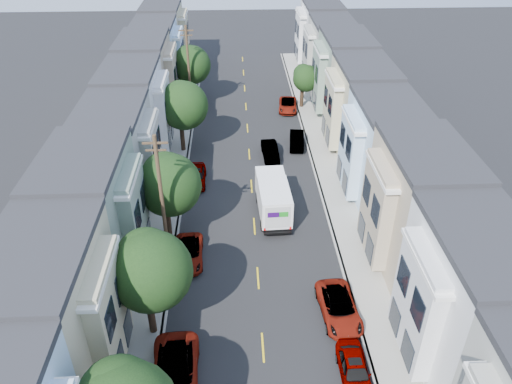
{
  "coord_description": "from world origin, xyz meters",
  "views": [
    {
      "loc": [
        -1.3,
        -25.78,
        23.7
      ],
      "look_at": [
        0.21,
        7.62,
        2.2
      ],
      "focal_mm": 35.0,
      "sensor_mm": 36.0,
      "label": 1
    }
  ],
  "objects_px": {
    "tree_c": "(168,185)",
    "utility_pole_far": "(189,71)",
    "parked_left_d": "(197,176)",
    "parked_right_a": "(354,370)",
    "tree_far_r": "(305,79)",
    "parked_left_b": "(175,374)",
    "fedex_truck": "(273,197)",
    "tree_b": "(150,272)",
    "tree_e": "(191,65)",
    "lead_sedan": "(270,151)",
    "utility_pole_near": "(162,203)",
    "tree_d": "(183,106)",
    "parked_left_c": "(189,253)",
    "parked_right_b": "(339,308)",
    "parked_right_c": "(297,140)",
    "parked_right_d": "(288,105)"
  },
  "relations": [
    {
      "from": "tree_c",
      "to": "utility_pole_far",
      "type": "distance_m",
      "value": 22.85
    },
    {
      "from": "parked_left_d",
      "to": "parked_right_a",
      "type": "relative_size",
      "value": 1.01
    },
    {
      "from": "tree_far_r",
      "to": "parked_left_b",
      "type": "height_order",
      "value": "tree_far_r"
    },
    {
      "from": "fedex_truck",
      "to": "tree_b",
      "type": "bearing_deg",
      "value": -125.58
    },
    {
      "from": "tree_e",
      "to": "lead_sedan",
      "type": "height_order",
      "value": "tree_e"
    },
    {
      "from": "tree_b",
      "to": "utility_pole_near",
      "type": "distance_m",
      "value": 6.51
    },
    {
      "from": "tree_d",
      "to": "utility_pole_near",
      "type": "relative_size",
      "value": 0.72
    },
    {
      "from": "tree_far_r",
      "to": "parked_right_a",
      "type": "xyz_separation_m",
      "value": [
        -2.0,
        -37.81,
        -2.88
      ]
    },
    {
      "from": "tree_c",
      "to": "parked_left_c",
      "type": "bearing_deg",
      "value": -64.98
    },
    {
      "from": "lead_sedan",
      "to": "tree_e",
      "type": "bearing_deg",
      "value": 118.26
    },
    {
      "from": "tree_far_r",
      "to": "utility_pole_far",
      "type": "bearing_deg",
      "value": -173.58
    },
    {
      "from": "parked_left_d",
      "to": "parked_right_b",
      "type": "distance_m",
      "value": 19.23
    },
    {
      "from": "tree_e",
      "to": "utility_pole_far",
      "type": "distance_m",
      "value": 2.78
    },
    {
      "from": "tree_e",
      "to": "parked_left_b",
      "type": "xyz_separation_m",
      "value": [
        1.4,
        -38.99,
        -4.16
      ]
    },
    {
      "from": "tree_b",
      "to": "parked_left_c",
      "type": "bearing_deg",
      "value": 78.11
    },
    {
      "from": "tree_d",
      "to": "utility_pole_far",
      "type": "height_order",
      "value": "utility_pole_far"
    },
    {
      "from": "parked_left_b",
      "to": "parked_right_c",
      "type": "bearing_deg",
      "value": 67.87
    },
    {
      "from": "fedex_truck",
      "to": "parked_right_b",
      "type": "bearing_deg",
      "value": -76.12
    },
    {
      "from": "tree_b",
      "to": "utility_pole_far",
      "type": "bearing_deg",
      "value": 90.0
    },
    {
      "from": "utility_pole_near",
      "to": "utility_pole_far",
      "type": "relative_size",
      "value": 1.0
    },
    {
      "from": "tree_b",
      "to": "parked_left_b",
      "type": "height_order",
      "value": "tree_b"
    },
    {
      "from": "lead_sedan",
      "to": "parked_left_c",
      "type": "xyz_separation_m",
      "value": [
        -6.93,
        -15.16,
        -0.06
      ]
    },
    {
      "from": "parked_left_d",
      "to": "parked_right_d",
      "type": "relative_size",
      "value": 0.96
    },
    {
      "from": "tree_far_r",
      "to": "fedex_truck",
      "type": "xyz_separation_m",
      "value": [
        -5.31,
        -21.88,
        -1.9
      ]
    },
    {
      "from": "utility_pole_near",
      "to": "parked_right_a",
      "type": "distance_m",
      "value": 15.88
    },
    {
      "from": "fedex_truck",
      "to": "parked_right_a",
      "type": "bearing_deg",
      "value": -80.76
    },
    {
      "from": "utility_pole_near",
      "to": "parked_left_c",
      "type": "relative_size",
      "value": 2.26
    },
    {
      "from": "tree_c",
      "to": "parked_right_c",
      "type": "relative_size",
      "value": 1.74
    },
    {
      "from": "tree_e",
      "to": "lead_sedan",
      "type": "bearing_deg",
      "value": -58.22
    },
    {
      "from": "parked_right_b",
      "to": "parked_right_c",
      "type": "xyz_separation_m",
      "value": [
        0.0,
        23.2,
        -0.01
      ]
    },
    {
      "from": "parked_left_b",
      "to": "parked_right_c",
      "type": "relative_size",
      "value": 1.39
    },
    {
      "from": "tree_e",
      "to": "parked_left_c",
      "type": "distance_m",
      "value": 28.98
    },
    {
      "from": "parked_right_b",
      "to": "tree_b",
      "type": "bearing_deg",
      "value": -179.5
    },
    {
      "from": "tree_e",
      "to": "parked_right_b",
      "type": "xyz_separation_m",
      "value": [
        11.2,
        -34.44,
        -4.25
      ]
    },
    {
      "from": "parked_left_b",
      "to": "parked_right_d",
      "type": "distance_m",
      "value": 38.25
    },
    {
      "from": "tree_b",
      "to": "tree_e",
      "type": "height_order",
      "value": "tree_b"
    },
    {
      "from": "fedex_truck",
      "to": "parked_right_c",
      "type": "relative_size",
      "value": 1.56
    },
    {
      "from": "parked_left_c",
      "to": "parked_right_d",
      "type": "relative_size",
      "value": 0.99
    },
    {
      "from": "parked_right_d",
      "to": "tree_e",
      "type": "bearing_deg",
      "value": 175.73
    },
    {
      "from": "utility_pole_near",
      "to": "parked_left_d",
      "type": "relative_size",
      "value": 2.34
    },
    {
      "from": "utility_pole_near",
      "to": "lead_sedan",
      "type": "xyz_separation_m",
      "value": [
        8.33,
        15.32,
        -4.47
      ]
    },
    {
      "from": "tree_c",
      "to": "fedex_truck",
      "type": "height_order",
      "value": "tree_c"
    },
    {
      "from": "tree_e",
      "to": "parked_right_b",
      "type": "height_order",
      "value": "tree_e"
    },
    {
      "from": "tree_e",
      "to": "utility_pole_near",
      "type": "bearing_deg",
      "value": -90.0
    },
    {
      "from": "parked_right_c",
      "to": "parked_right_d",
      "type": "xyz_separation_m",
      "value": [
        0.0,
        9.23,
        -0.04
      ]
    },
    {
      "from": "utility_pole_near",
      "to": "parked_left_c",
      "type": "xyz_separation_m",
      "value": [
        1.4,
        0.15,
        -4.54
      ]
    },
    {
      "from": "parked_right_d",
      "to": "parked_right_b",
      "type": "bearing_deg",
      "value": -84.09
    },
    {
      "from": "tree_b",
      "to": "tree_e",
      "type": "relative_size",
      "value": 1.01
    },
    {
      "from": "parked_left_b",
      "to": "parked_left_c",
      "type": "xyz_separation_m",
      "value": [
        0.0,
        10.37,
        -0.15
      ]
    },
    {
      "from": "tree_d",
      "to": "parked_right_a",
      "type": "bearing_deg",
      "value": -67.75
    }
  ]
}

